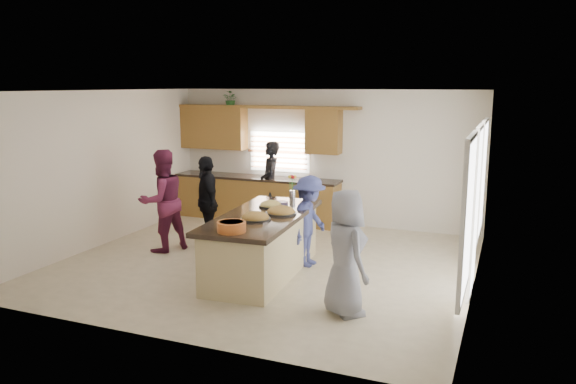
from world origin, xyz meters
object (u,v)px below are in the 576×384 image
at_px(salad_bowl, 232,226).
at_px(woman_right_back, 309,221).
at_px(woman_right_front, 345,253).
at_px(woman_left_front, 207,202).
at_px(island, 263,246).
at_px(woman_left_back, 270,182).
at_px(woman_left_mid, 162,201).

relative_size(salad_bowl, woman_right_back, 0.26).
relative_size(salad_bowl, woman_right_front, 0.24).
height_order(woman_left_front, woman_right_back, woman_left_front).
distance_m(salad_bowl, woman_right_front, 1.58).
distance_m(island, woman_left_front, 1.89).
bearing_deg(island, woman_left_back, 108.13).
height_order(woman_left_mid, woman_right_front, woman_left_mid).
relative_size(woman_right_back, woman_right_front, 0.91).
height_order(island, woman_left_back, woman_left_back).
relative_size(island, salad_bowl, 7.10).
bearing_deg(woman_right_front, woman_right_back, -10.12).
bearing_deg(island, woman_right_back, 49.17).
height_order(island, woman_right_back, woman_right_back).
bearing_deg(woman_left_mid, woman_left_back, -174.20).
distance_m(woman_left_front, woman_right_front, 3.75).
distance_m(salad_bowl, woman_left_front, 2.65).
bearing_deg(woman_right_back, woman_left_back, 42.11).
bearing_deg(woman_right_back, woman_left_mid, 100.28).
bearing_deg(woman_right_back, salad_bowl, 171.38).
relative_size(woman_left_back, woman_left_front, 1.05).
relative_size(island, woman_left_mid, 1.54).
relative_size(salad_bowl, woman_left_back, 0.22).
relative_size(island, woman_right_front, 1.70).
xyz_separation_m(woman_left_back, woman_right_back, (1.74, -2.42, -0.13)).
xyz_separation_m(woman_right_back, woman_right_front, (1.09, -1.68, 0.07)).
bearing_deg(woman_left_back, island, -3.69).
relative_size(woman_left_back, woman_right_front, 1.07).
height_order(salad_bowl, woman_left_back, woman_left_back).
distance_m(woman_left_front, woman_right_back, 2.10).
distance_m(woman_left_mid, woman_right_back, 2.67).
distance_m(woman_left_back, woman_left_front, 2.11).
bearing_deg(woman_right_front, woman_left_back, -8.52).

